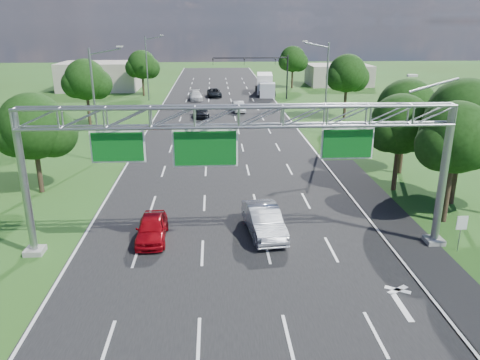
{
  "coord_description": "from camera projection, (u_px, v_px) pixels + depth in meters",
  "views": [
    {
      "loc": [
        -1.03,
        -11.68,
        12.11
      ],
      "look_at": [
        0.4,
        13.6,
        3.51
      ],
      "focal_mm": 35.0,
      "sensor_mm": 36.0,
      "label": 1
    }
  ],
  "objects": [
    {
      "name": "car_queue_a",
      "position": [
        196.0,
        96.0,
        75.81
      ],
      "size": [
        2.44,
        5.03,
        1.41
      ],
      "primitive_type": "imported",
      "rotation": [
        0.0,
        0.0,
        0.1
      ],
      "color": "silver",
      "rests_on": "ground"
    },
    {
      "name": "silver_sedan",
      "position": [
        264.0,
        220.0,
        27.86
      ],
      "size": [
        2.43,
        5.39,
        1.72
      ],
      "primitive_type": "imported",
      "rotation": [
        0.0,
        0.0,
        0.12
      ],
      "color": "#A3A7AF",
      "rests_on": "ground"
    },
    {
      "name": "box_truck",
      "position": [
        265.0,
        85.0,
        81.41
      ],
      "size": [
        3.21,
        9.27,
        3.44
      ],
      "rotation": [
        0.0,
        0.0,
        -0.09
      ],
      "color": "white",
      "rests_on": "ground"
    },
    {
      "name": "red_coupe",
      "position": [
        152.0,
        228.0,
        27.15
      ],
      "size": [
        1.8,
        4.27,
        1.44
      ],
      "primitive_type": "imported",
      "rotation": [
        0.0,
        0.0,
        0.02
      ],
      "color": "#9B070F",
      "rests_on": "ground"
    },
    {
      "name": "traffic_signal",
      "position": [
        266.0,
        67.0,
        75.18
      ],
      "size": [
        12.21,
        0.24,
        7.0
      ],
      "color": "black",
      "rests_on": "ground"
    },
    {
      "name": "car_queue_d",
      "position": [
        239.0,
        107.0,
        65.96
      ],
      "size": [
        1.85,
        4.39,
        1.41
      ],
      "primitive_type": "imported",
      "rotation": [
        0.0,
        0.0,
        0.08
      ],
      "color": "#BDBDBD",
      "rests_on": "ground"
    },
    {
      "name": "building_right",
      "position": [
        339.0,
        75.0,
        93.15
      ],
      "size": [
        12.0,
        9.0,
        4.0
      ],
      "primitive_type": "cube",
      "color": "#A99C8E",
      "rests_on": "ground"
    },
    {
      "name": "road_flare",
      "position": [
        398.0,
        229.0,
        28.78
      ],
      "size": [
        3.0,
        30.0,
        0.02
      ],
      "primitive_type": "cube",
      "color": "black",
      "rests_on": "ground"
    },
    {
      "name": "car_queue_b",
      "position": [
        214.0,
        93.0,
        79.02
      ],
      "size": [
        2.56,
        5.01,
        1.35
      ],
      "primitive_type": "imported",
      "rotation": [
        0.0,
        0.0,
        0.06
      ],
      "color": "black",
      "rests_on": "ground"
    },
    {
      "name": "tree_verge_lb",
      "position": [
        87.0,
        81.0,
        54.97
      ],
      "size": [
        5.76,
        4.8,
        8.06
      ],
      "color": "#2D2116",
      "rests_on": "ground"
    },
    {
      "name": "road",
      "position": [
        226.0,
        159.0,
        43.35
      ],
      "size": [
        18.0,
        180.0,
        0.02
      ],
      "primitive_type": "cube",
      "color": "black",
      "rests_on": "ground"
    },
    {
      "name": "tree_verge_re",
      "position": [
        293.0,
        60.0,
        87.85
      ],
      "size": [
        5.76,
        4.8,
        7.84
      ],
      "color": "#2D2116",
      "rests_on": "ground"
    },
    {
      "name": "streetlight_l_far",
      "position": [
        148.0,
        65.0,
        74.04
      ],
      "size": [
        2.97,
        0.22,
        10.16
      ],
      "color": "gray",
      "rests_on": "ground"
    },
    {
      "name": "tree_cluster_right",
      "position": [
        444.0,
        125.0,
        32.22
      ],
      "size": [
        9.91,
        14.6,
        8.68
      ],
      "color": "#2D2116",
      "rests_on": "ground"
    },
    {
      "name": "streetlight_r_mid",
      "position": [
        325.0,
        84.0,
        51.62
      ],
      "size": [
        2.97,
        0.22,
        10.16
      ],
      "color": "gray",
      "rests_on": "ground"
    },
    {
      "name": "streetlight_l_near",
      "position": [
        96.0,
        100.0,
        40.95
      ],
      "size": [
        2.97,
        0.22,
        10.16
      ],
      "color": "gray",
      "rests_on": "ground"
    },
    {
      "name": "tree_verge_lc",
      "position": [
        142.0,
        66.0,
        78.91
      ],
      "size": [
        5.76,
        4.8,
        7.62
      ],
      "color": "#2D2116",
      "rests_on": "ground"
    },
    {
      "name": "regulatory_sign",
      "position": [
        462.0,
        226.0,
        25.55
      ],
      "size": [
        0.6,
        0.08,
        2.1
      ],
      "color": "gray",
      "rests_on": "ground"
    },
    {
      "name": "tree_verge_la",
      "position": [
        34.0,
        129.0,
        33.55
      ],
      "size": [
        5.76,
        4.8,
        7.4
      ],
      "color": "#2D2116",
      "rests_on": "ground"
    },
    {
      "name": "sign_gantry",
      "position": [
        240.0,
        128.0,
        24.14
      ],
      "size": [
        23.5,
        1.0,
        9.56
      ],
      "color": "gray",
      "rests_on": "ground"
    },
    {
      "name": "building_left",
      "position": [
        100.0,
        76.0,
        86.74
      ],
      "size": [
        14.0,
        10.0,
        5.0
      ],
      "primitive_type": "cube",
      "color": "#A99C8E",
      "rests_on": "ground"
    },
    {
      "name": "car_queue_c",
      "position": [
        201.0,
        112.0,
        61.98
      ],
      "size": [
        2.33,
        4.63,
        1.51
      ],
      "primitive_type": "imported",
      "rotation": [
        0.0,
        0.0,
        0.13
      ],
      "color": "black",
      "rests_on": "ground"
    },
    {
      "name": "ground",
      "position": [
        226.0,
        159.0,
        43.35
      ],
      "size": [
        220.0,
        220.0,
        0.0
      ],
      "primitive_type": "plane",
      "color": "#294D17",
      "rests_on": "ground"
    },
    {
      "name": "tree_verge_rd",
      "position": [
        348.0,
        75.0,
        59.45
      ],
      "size": [
        5.76,
        4.8,
        8.28
      ],
      "color": "#2D2116",
      "rests_on": "ground"
    }
  ]
}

